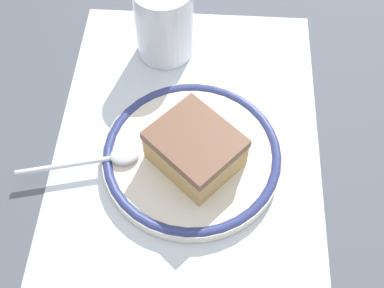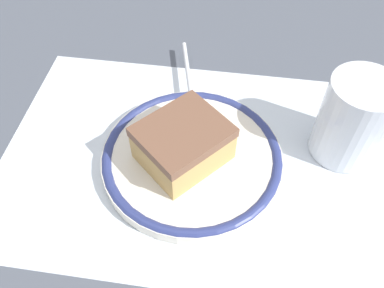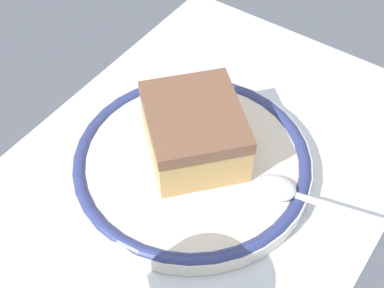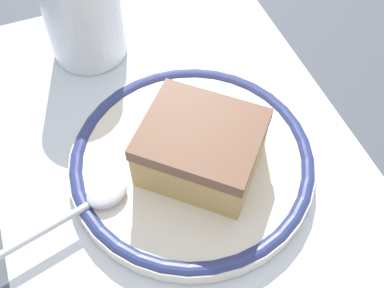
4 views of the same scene
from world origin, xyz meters
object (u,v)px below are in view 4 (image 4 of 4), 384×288
object	(u,v)px
spoon	(84,207)
plate	(192,161)
cake_slice	(201,148)
cup	(83,16)

from	to	relation	value
spoon	plate	bearing A→B (deg)	99.24
cake_slice	spoon	world-z (taller)	cake_slice
plate	cup	bearing A→B (deg)	-164.93
cake_slice	spoon	xyz separation A→B (m)	(0.01, -0.10, -0.02)
plate	spoon	bearing A→B (deg)	-80.76
cake_slice	cup	world-z (taller)	cup
plate	spoon	xyz separation A→B (m)	(0.02, -0.10, 0.01)
spoon	cup	size ratio (longest dim) A/B	1.36
spoon	cup	bearing A→B (deg)	165.33
plate	cup	distance (m)	0.19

